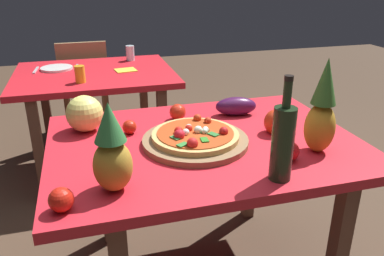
{
  "coord_description": "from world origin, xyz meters",
  "views": [
    {
      "loc": [
        -0.46,
        -1.42,
        1.42
      ],
      "look_at": [
        -0.05,
        0.03,
        0.79
      ],
      "focal_mm": 36.36,
      "sensor_mm": 36.0,
      "label": 1
    }
  ],
  "objects_px": {
    "knife_utensil": "(77,67)",
    "drinking_glass_juice": "(80,74)",
    "bell_pepper": "(276,122)",
    "dinner_plate": "(57,68)",
    "background_table": "(96,85)",
    "wine_bottle": "(283,142)",
    "drinking_glass_water": "(130,53)",
    "pineapple_left": "(322,111)",
    "pizza_board": "(195,141)",
    "tomato_near_board": "(178,112)",
    "fork_utensil": "(36,70)",
    "pizza": "(195,135)",
    "tomato_by_bottle": "(61,200)",
    "melon": "(85,114)",
    "tomato_at_corner": "(289,151)",
    "tomato_beside_pepper": "(130,127)",
    "dining_chair": "(85,83)",
    "eggplant": "(236,106)",
    "pineapple_right": "(112,152)",
    "display_table": "(204,158)",
    "napkin_folded": "(126,70)"
  },
  "relations": [
    {
      "from": "wine_bottle",
      "to": "dinner_plate",
      "type": "bearing_deg",
      "value": 113.65
    },
    {
      "from": "tomato_beside_pepper",
      "to": "fork_utensil",
      "type": "distance_m",
      "value": 1.38
    },
    {
      "from": "pizza_board",
      "to": "drinking_glass_juice",
      "type": "bearing_deg",
      "value": 112.2
    },
    {
      "from": "melon",
      "to": "drinking_glass_juice",
      "type": "height_order",
      "value": "melon"
    },
    {
      "from": "tomato_at_corner",
      "to": "eggplant",
      "type": "bearing_deg",
      "value": 91.44
    },
    {
      "from": "tomato_near_board",
      "to": "dinner_plate",
      "type": "bearing_deg",
      "value": 116.58
    },
    {
      "from": "bell_pepper",
      "to": "dinner_plate",
      "type": "distance_m",
      "value": 1.75
    },
    {
      "from": "background_table",
      "to": "drinking_glass_water",
      "type": "height_order",
      "value": "drinking_glass_water"
    },
    {
      "from": "pineapple_right",
      "to": "fork_utensil",
      "type": "bearing_deg",
      "value": 102.45
    },
    {
      "from": "bell_pepper",
      "to": "tomato_by_bottle",
      "type": "height_order",
      "value": "bell_pepper"
    },
    {
      "from": "pizza",
      "to": "tomato_beside_pepper",
      "type": "bearing_deg",
      "value": 143.63
    },
    {
      "from": "eggplant",
      "to": "drinking_glass_water",
      "type": "relative_size",
      "value": 1.76
    },
    {
      "from": "napkin_folded",
      "to": "tomato_beside_pepper",
      "type": "bearing_deg",
      "value": -95.9
    },
    {
      "from": "tomato_at_corner",
      "to": "tomato_near_board",
      "type": "bearing_deg",
      "value": 120.13
    },
    {
      "from": "display_table",
      "to": "background_table",
      "type": "height_order",
      "value": "same"
    },
    {
      "from": "tomato_by_bottle",
      "to": "drinking_glass_juice",
      "type": "xyz_separation_m",
      "value": [
        0.08,
        1.42,
        0.02
      ]
    },
    {
      "from": "dining_chair",
      "to": "pizza",
      "type": "height_order",
      "value": "dining_chair"
    },
    {
      "from": "pizza_board",
      "to": "tomato_near_board",
      "type": "bearing_deg",
      "value": 90.87
    },
    {
      "from": "eggplant",
      "to": "knife_utensil",
      "type": "bearing_deg",
      "value": 121.77
    },
    {
      "from": "drinking_glass_juice",
      "to": "napkin_folded",
      "type": "distance_m",
      "value": 0.39
    },
    {
      "from": "pizza",
      "to": "eggplant",
      "type": "height_order",
      "value": "eggplant"
    },
    {
      "from": "dinner_plate",
      "to": "eggplant",
      "type": "bearing_deg",
      "value": -53.65
    },
    {
      "from": "display_table",
      "to": "fork_utensil",
      "type": "distance_m",
      "value": 1.65
    },
    {
      "from": "knife_utensil",
      "to": "drinking_glass_juice",
      "type": "bearing_deg",
      "value": -86.48
    },
    {
      "from": "tomato_by_bottle",
      "to": "tomato_near_board",
      "type": "xyz_separation_m",
      "value": [
        0.51,
        0.63,
        0.0
      ]
    },
    {
      "from": "wine_bottle",
      "to": "drinking_glass_water",
      "type": "relative_size",
      "value": 3.2
    },
    {
      "from": "melon",
      "to": "dinner_plate",
      "type": "bearing_deg",
      "value": 97.99
    },
    {
      "from": "tomato_near_board",
      "to": "drinking_glass_juice",
      "type": "height_order",
      "value": "drinking_glass_juice"
    },
    {
      "from": "background_table",
      "to": "wine_bottle",
      "type": "height_order",
      "value": "wine_bottle"
    },
    {
      "from": "pineapple_right",
      "to": "tomato_by_bottle",
      "type": "bearing_deg",
      "value": -153.78
    },
    {
      "from": "tomato_near_board",
      "to": "drinking_glass_water",
      "type": "xyz_separation_m",
      "value": [
        -0.05,
        1.33,
        0.02
      ]
    },
    {
      "from": "tomato_at_corner",
      "to": "tomato_near_board",
      "type": "height_order",
      "value": "tomato_near_board"
    },
    {
      "from": "background_table",
      "to": "melon",
      "type": "height_order",
      "value": "melon"
    },
    {
      "from": "pineapple_right",
      "to": "drinking_glass_water",
      "type": "height_order",
      "value": "pineapple_right"
    },
    {
      "from": "dining_chair",
      "to": "eggplant",
      "type": "bearing_deg",
      "value": 111.55
    },
    {
      "from": "drinking_glass_water",
      "to": "pineapple_left",
      "type": "bearing_deg",
      "value": -74.54
    },
    {
      "from": "pizza",
      "to": "tomato_near_board",
      "type": "height_order",
      "value": "pizza"
    },
    {
      "from": "eggplant",
      "to": "pizza",
      "type": "bearing_deg",
      "value": -136.57
    },
    {
      "from": "pineapple_left",
      "to": "dinner_plate",
      "type": "height_order",
      "value": "pineapple_left"
    },
    {
      "from": "background_table",
      "to": "bell_pepper",
      "type": "distance_m",
      "value": 1.5
    },
    {
      "from": "background_table",
      "to": "tomato_near_board",
      "type": "distance_m",
      "value": 1.1
    },
    {
      "from": "pineapple_right",
      "to": "eggplant",
      "type": "distance_m",
      "value": 0.84
    },
    {
      "from": "background_table",
      "to": "fork_utensil",
      "type": "xyz_separation_m",
      "value": [
        -0.39,
        0.14,
        0.1
      ]
    },
    {
      "from": "fork_utensil",
      "to": "knife_utensil",
      "type": "distance_m",
      "value": 0.28
    },
    {
      "from": "pizza",
      "to": "drinking_glass_juice",
      "type": "bearing_deg",
      "value": 112.13
    },
    {
      "from": "pineapple_left",
      "to": "fork_utensil",
      "type": "relative_size",
      "value": 2.08
    },
    {
      "from": "pineapple_left",
      "to": "napkin_folded",
      "type": "bearing_deg",
      "value": 111.03
    },
    {
      "from": "pineapple_left",
      "to": "dinner_plate",
      "type": "relative_size",
      "value": 1.7
    },
    {
      "from": "melon",
      "to": "bell_pepper",
      "type": "xyz_separation_m",
      "value": [
        0.8,
        -0.25,
        -0.03
      ]
    },
    {
      "from": "background_table",
      "to": "pineapple_right",
      "type": "height_order",
      "value": "pineapple_right"
    }
  ]
}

